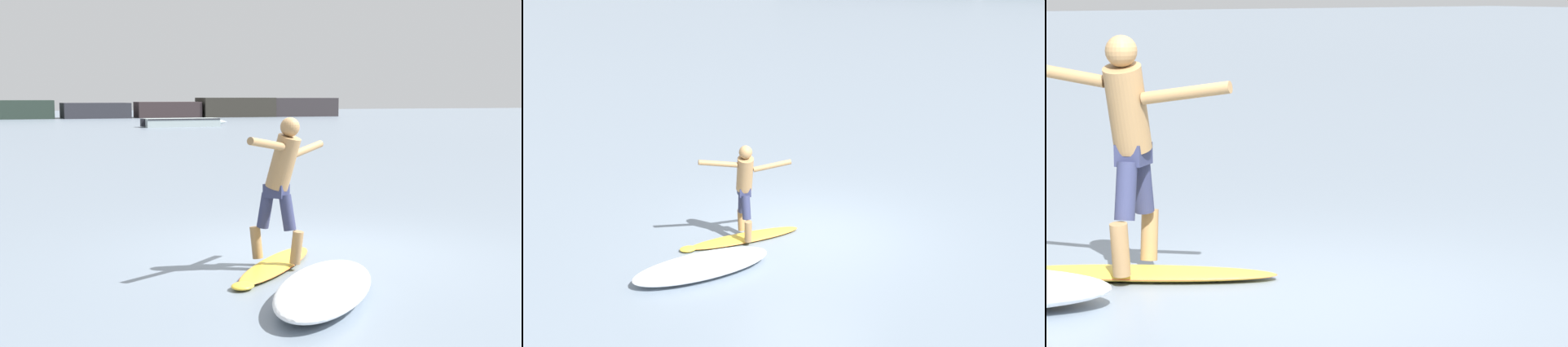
% 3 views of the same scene
% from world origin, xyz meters
% --- Properties ---
extents(ground_plane, '(200.00, 200.00, 0.00)m').
position_xyz_m(ground_plane, '(0.00, 0.00, 0.00)').
color(ground_plane, slate).
extents(rock_jetty_breakwater, '(55.76, 4.81, 1.93)m').
position_xyz_m(rock_jetty_breakwater, '(0.86, 62.00, 0.88)').
color(rock_jetty_breakwater, '#2E3433').
rests_on(rock_jetty_breakwater, ground).
extents(surfboard, '(1.72, 2.00, 0.22)m').
position_xyz_m(surfboard, '(-0.90, -0.68, 0.04)').
color(surfboard, yellow).
rests_on(surfboard, ground).
extents(surfer, '(1.32, 1.11, 1.74)m').
position_xyz_m(surfer, '(-0.83, -0.71, 1.11)').
color(surfer, '#997348').
rests_on(surfer, surfboard).
extents(fishing_boat_near_jetty, '(6.10, 2.12, 0.58)m').
position_xyz_m(fishing_boat_near_jetty, '(6.92, 39.73, 0.32)').
color(fishing_boat_near_jetty, '#A2B1B1').
rests_on(fishing_boat_near_jetty, ground).
extents(wave_foam_at_tail, '(2.08, 2.43, 0.26)m').
position_xyz_m(wave_foam_at_tail, '(-0.90, -2.15, 0.13)').
color(wave_foam_at_tail, white).
rests_on(wave_foam_at_tail, ground).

